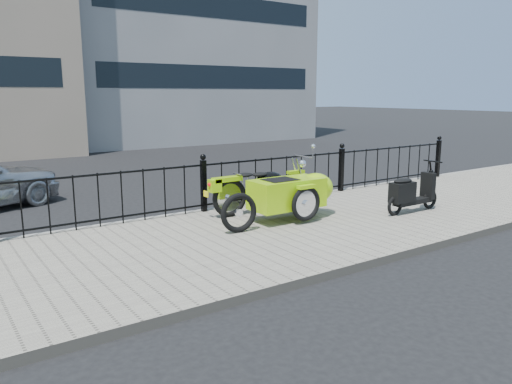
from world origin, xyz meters
TOP-DOWN VIEW (x-y plane):
  - ground at (0.00, 0.00)m, footprint 120.00×120.00m
  - sidewalk at (0.00, -0.50)m, footprint 30.00×3.80m
  - curb at (0.00, 1.44)m, footprint 30.00×0.10m
  - iron_fence at (0.00, 1.30)m, footprint 14.11×0.11m
  - motorcycle_sidecar at (1.05, 0.06)m, footprint 2.28×1.48m
  - scooter at (3.07, -0.94)m, footprint 1.37×0.40m
  - spare_tire at (-0.24, -0.28)m, footprint 0.64×0.13m

SIDE VIEW (x-z plane):
  - ground at x=0.00m, z-range 0.00..0.00m
  - sidewalk at x=0.00m, z-range 0.00..0.12m
  - curb at x=0.00m, z-range 0.00..0.12m
  - spare_tire at x=-0.24m, z-range 0.12..0.76m
  - scooter at x=3.07m, z-range 0.02..0.94m
  - iron_fence at x=0.00m, z-range 0.05..1.12m
  - motorcycle_sidecar at x=1.05m, z-range 0.10..1.09m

